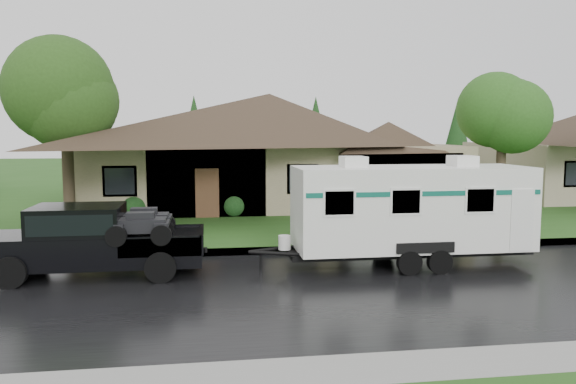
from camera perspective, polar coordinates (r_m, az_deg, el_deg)
The scene contains 10 objects.
ground at distance 15.53m, azimuth -3.47°, elevation -8.03°, with size 140.00×140.00×0.00m, color #275219.
road at distance 13.61m, azimuth -2.75°, elevation -10.05°, with size 140.00×8.00×0.01m, color black.
curb at distance 17.70m, azimuth -4.08°, elevation -6.02°, with size 140.00×0.50×0.15m, color gray.
lawn at distance 30.27m, azimuth -5.85°, elevation -0.96°, with size 140.00×26.00×0.15m, color #275219.
house_main at distance 29.07m, azimuth -1.29°, elevation 5.72°, with size 19.44×10.80×6.90m.
tree_left_green at distance 23.81m, azimuth -21.69°, elevation 8.66°, with size 4.24×4.24×7.02m.
tree_right_green at distance 27.70m, azimuth 20.98°, elevation 7.32°, with size 3.85×3.85×6.37m.
shrub_row at distance 24.73m, azimuth -0.66°, elevation -1.18°, with size 13.60×1.00×1.00m.
pickup_truck at distance 15.67m, azimuth -19.54°, elevation -4.48°, with size 5.65×2.15×1.88m.
travel_trailer at distance 16.29m, azimuth 12.36°, elevation -1.56°, with size 6.96×2.45×3.12m.
Camera 1 is at (-1.24, -15.01, 3.80)m, focal length 35.00 mm.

